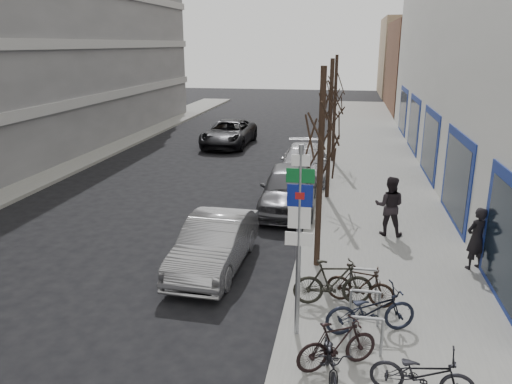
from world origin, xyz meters
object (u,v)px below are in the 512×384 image
at_px(meter_mid, 314,188).
at_px(bike_far_inner, 360,285).
at_px(bike_near_right, 337,344).
at_px(pedestrian_far, 389,206).
at_px(parked_car_back, 304,163).
at_px(bike_mid_inner, 333,282).
at_px(highway_sign_pole, 299,231).
at_px(pedestrian_near, 476,238).
at_px(bike_rack, 365,304).
at_px(lane_car, 229,133).
at_px(bike_mid_curb, 371,306).
at_px(tree_near, 322,122).
at_px(bike_near_left, 331,358).
at_px(tree_far, 336,84).
at_px(parked_car_mid, 289,188).
at_px(meter_front, 299,245).
at_px(tree_mid, 331,97).
at_px(bike_far_curb, 423,370).
at_px(meter_back, 322,156).

distance_m(meter_mid, bike_far_inner, 7.18).
relative_size(bike_near_right, pedestrian_far, 0.86).
bearing_deg(parked_car_back, pedestrian_far, -66.66).
bearing_deg(bike_near_right, bike_mid_inner, -25.51).
relative_size(highway_sign_pole, pedestrian_near, 2.42).
bearing_deg(bike_rack, meter_mid, 101.80).
xyz_separation_m(highway_sign_pole, meter_mid, (-0.25, 8.51, -1.54)).
bearing_deg(pedestrian_near, lane_car, -86.80).
bearing_deg(pedestrian_far, bike_near_right, 85.80).
bearing_deg(bike_near_right, meter_mid, -22.54).
distance_m(meter_mid, bike_mid_curb, 8.35).
bearing_deg(bike_near_right, parked_car_back, -21.71).
bearing_deg(highway_sign_pole, pedestrian_far, 69.80).
xyz_separation_m(bike_mid_curb, bike_mid_inner, (-0.81, 1.05, -0.03)).
bearing_deg(highway_sign_pole, tree_near, 86.74).
relative_size(bike_rack, bike_near_left, 1.39).
xyz_separation_m(bike_far_inner, parked_car_back, (-2.33, 11.66, 0.11)).
bearing_deg(bike_near_left, tree_far, 83.04).
bearing_deg(bike_mid_curb, tree_far, -14.39).
distance_m(parked_car_mid, pedestrian_near, 7.19).
xyz_separation_m(highway_sign_pole, bike_far_inner, (1.33, 1.51, -1.81)).
xyz_separation_m(bike_near_left, parked_car_mid, (-1.94, 10.04, 0.20)).
bearing_deg(parked_car_mid, meter_mid, -6.52).
height_order(bike_mid_inner, parked_car_mid, parked_car_mid).
distance_m(meter_front, bike_far_inner, 2.19).
xyz_separation_m(meter_front, parked_car_back, (-0.75, 10.16, -0.16)).
bearing_deg(meter_front, highway_sign_pole, -85.25).
height_order(tree_mid, bike_mid_inner, tree_mid).
distance_m(meter_front, bike_far_curb, 5.25).
relative_size(bike_mid_inner, bike_far_inner, 1.15).
bearing_deg(pedestrian_near, bike_rack, 18.69).
bearing_deg(meter_back, tree_mid, -83.58).
distance_m(parked_car_back, pedestrian_near, 10.61).
relative_size(tree_near, bike_mid_curb, 2.81).
bearing_deg(bike_mid_inner, bike_far_curb, -161.87).
relative_size(highway_sign_pole, tree_near, 0.76).
xyz_separation_m(meter_front, bike_near_right, (1.10, -4.02, -0.26)).
bearing_deg(parked_car_mid, tree_near, -76.80).
xyz_separation_m(bike_rack, lane_car, (-7.61, 19.54, 0.12)).
distance_m(lane_car, pedestrian_near, 19.28).
bearing_deg(meter_back, tree_far, 79.80).
relative_size(bike_near_left, parked_car_mid, 0.33).
height_order(tree_near, bike_mid_inner, tree_near).
xyz_separation_m(tree_near, lane_car, (-6.41, 16.64, -3.33)).
height_order(highway_sign_pole, tree_near, tree_near).
relative_size(meter_mid, meter_back, 1.00).
distance_m(meter_mid, bike_near_left, 10.02).
bearing_deg(bike_mid_inner, pedestrian_far, -28.64).
bearing_deg(tree_far, meter_back, -100.20).
height_order(parked_car_back, lane_car, lane_car).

